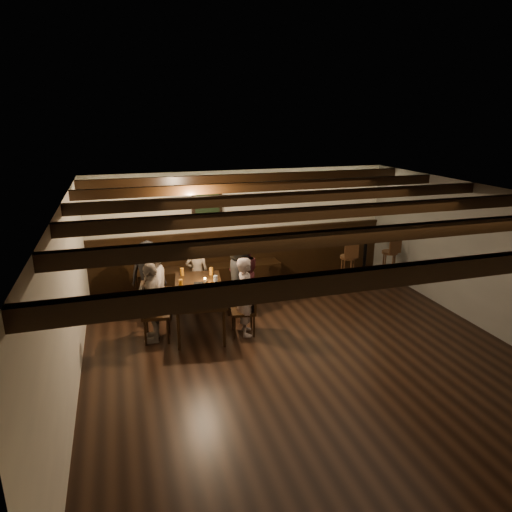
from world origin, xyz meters
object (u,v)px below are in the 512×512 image
object	(u,v)px
chair_right_far	(244,319)
person_bench_left	(149,275)
person_right_far	(246,296)
bar_stool_left	(347,273)
dining_table	(199,291)
chair_left_near	(158,301)
person_left_near	(155,281)
person_right_near	(239,276)
person_left_far	(152,302)
high_top_table	(365,254)
person_bench_right	(245,272)
bar_stool_right	(389,267)
chair_left_far	(156,323)
chair_right_near	(238,298)
person_bench_centre	(197,273)

from	to	relation	value
chair_right_far	person_bench_left	size ratio (longest dim) A/B	0.66
person_right_far	bar_stool_left	world-z (taller)	person_right_far
dining_table	bar_stool_left	bearing A→B (deg)	20.69
chair_left_near	person_left_near	world-z (taller)	person_left_near
person_right_near	chair_left_near	bearing A→B (deg)	90.00
dining_table	person_left_far	distance (m)	0.88
person_left_near	bar_stool_left	world-z (taller)	person_left_near
person_bench_left	high_top_table	world-z (taller)	person_bench_left
chair_left_near	person_bench_right	size ratio (longest dim) A/B	0.81
bar_stool_right	person_left_far	bearing A→B (deg)	-173.27
chair_right_far	person_left_far	xyz separation A→B (m)	(-1.45, 0.21, 0.40)
bar_stool_left	person_left_near	bearing A→B (deg)	-170.72
chair_left_far	bar_stool_right	distance (m)	5.10
person_bench_right	person_right_near	world-z (taller)	person_right_near
chair_right_near	person_bench_left	world-z (taller)	person_bench_left
chair_left_near	person_right_far	world-z (taller)	person_right_far
chair_left_far	person_right_far	xyz separation A→B (m)	(1.46, -0.21, 0.37)
chair_left_near	chair_right_far	xyz separation A→B (m)	(1.30, -1.09, -0.04)
chair_right_near	chair_right_far	bearing A→B (deg)	179.96
chair_right_far	person_bench_centre	xyz separation A→B (m)	(-0.50, 1.59, 0.33)
high_top_table	person_right_near	bearing A→B (deg)	-168.69
person_left_near	person_right_near	size ratio (longest dim) A/B	0.99
person_right_far	bar_stool_left	size ratio (longest dim) A/B	1.25
person_right_far	person_bench_right	bearing A→B (deg)	-6.34
bar_stool_right	dining_table	bearing A→B (deg)	-175.40
chair_left_far	person_bench_right	bearing A→B (deg)	129.80
person_bench_left	person_right_far	size ratio (longest dim) A/B	0.98
person_left_near	person_right_far	xyz separation A→B (m)	(1.36, -1.10, -0.02)
dining_table	high_top_table	size ratio (longest dim) A/B	1.82
person_left_near	chair_right_far	bearing A→B (deg)	58.49
dining_table	bar_stool_right	bearing A→B (deg)	18.42
person_right_far	person_left_far	bearing A→B (deg)	90.00
dining_table	bar_stool_left	world-z (taller)	bar_stool_left
person_left_near	bar_stool_left	xyz separation A→B (m)	(3.88, 0.16, -0.29)
bar_stool_left	person_left_far	bearing A→B (deg)	-158.38
person_bench_left	person_bench_centre	world-z (taller)	person_bench_left
person_bench_centre	bar_stool_left	bearing A→B (deg)	-177.98
dining_table	chair_left_far	world-z (taller)	chair_left_far
chair_left_near	person_bench_left	distance (m)	0.60
person_right_near	bar_stool_left	size ratio (longest dim) A/B	1.31
chair_left_near	chair_left_far	size ratio (longest dim) A/B	1.02
person_left_far	person_right_far	xyz separation A→B (m)	(1.48, -0.21, 0.00)
high_top_table	person_bench_right	bearing A→B (deg)	-176.70
bar_stool_left	person_right_near	bearing A→B (deg)	-164.24
person_bench_left	person_right_far	bearing A→B (deg)	140.71
dining_table	high_top_table	xyz separation A→B (m)	(3.70, 0.92, 0.07)
chair_left_near	person_bench_left	bearing A→B (deg)	-158.26
chair_right_far	person_left_near	distance (m)	1.77
chair_right_far	person_bench_right	size ratio (longest dim) A/B	0.71
chair_right_near	chair_right_far	world-z (taller)	chair_right_near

